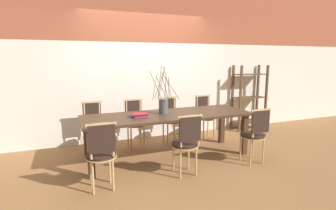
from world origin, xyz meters
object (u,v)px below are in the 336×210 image
vase_centerpiece (163,105)px  dining_table (168,119)px  chair_far_center (170,118)px  shelving_rack (249,98)px  book_stack (140,115)px  chair_near_center (255,133)px

vase_centerpiece → dining_table: bearing=-41.9°
dining_table → chair_far_center: (0.34, 0.73, -0.16)m
chair_far_center → shelving_rack: bearing=-172.4°
chair_far_center → book_stack: size_ratio=3.39×
chair_far_center → book_stack: (-0.82, -0.77, 0.27)m
chair_far_center → shelving_rack: size_ratio=0.60×
dining_table → book_stack: (-0.48, -0.03, 0.12)m
shelving_rack → dining_table: bearing=-157.3°
chair_far_center → shelving_rack: 2.12m
vase_centerpiece → shelving_rack: vase_centerpiece is taller
shelving_rack → book_stack: bearing=-160.2°
chair_far_center → book_stack: chair_far_center is taller
book_stack → shelving_rack: shelving_rack is taller
chair_far_center → vase_centerpiece: bearing=59.5°
dining_table → book_stack: size_ratio=10.48×
dining_table → shelving_rack: size_ratio=1.85×
dining_table → chair_far_center: chair_far_center is taller
chair_near_center → dining_table: bearing=147.5°
dining_table → book_stack: bearing=-176.2°
chair_near_center → book_stack: chair_near_center is taller
vase_centerpiece → shelving_rack: 2.67m
chair_far_center → vase_centerpiece: vase_centerpiece is taller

